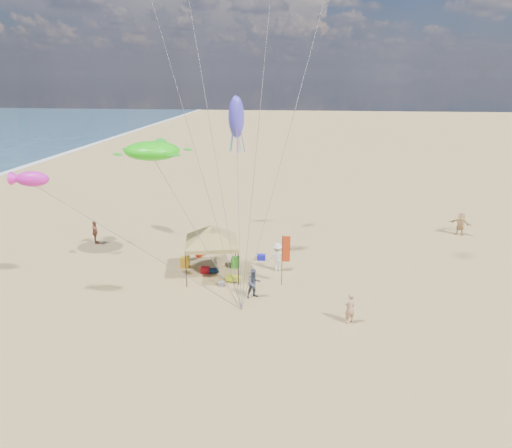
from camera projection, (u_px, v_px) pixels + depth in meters
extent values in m
plane|color=tan|center=(250.00, 315.00, 23.60)|extent=(280.00, 280.00, 0.00)
cylinder|color=black|center=(188.00, 252.00, 29.31)|extent=(0.06, 0.06, 2.02)
cylinder|color=black|center=(235.00, 250.00, 29.59)|extent=(0.06, 0.06, 2.02)
cylinder|color=black|center=(186.00, 271.00, 26.44)|extent=(0.06, 0.06, 2.02)
cylinder|color=black|center=(238.00, 269.00, 26.72)|extent=(0.06, 0.06, 2.02)
cube|color=#A08848|center=(212.00, 243.00, 27.66)|extent=(3.70, 3.70, 0.24)
pyramid|color=#A08848|center=(211.00, 225.00, 27.31)|extent=(6.00, 6.00, 1.01)
cylinder|color=black|center=(282.00, 260.00, 26.53)|extent=(0.04, 0.04, 3.13)
cube|color=red|center=(286.00, 249.00, 26.30)|extent=(0.46, 0.07, 1.57)
cube|color=#B40E18|center=(205.00, 270.00, 28.60)|extent=(0.54, 0.38, 0.38)
cube|color=#1718BB|center=(261.00, 257.00, 30.61)|extent=(0.54, 0.38, 0.38)
cylinder|color=#0B1D33|center=(214.00, 270.00, 28.57)|extent=(0.69, 0.54, 0.36)
cylinder|color=red|center=(200.00, 254.00, 31.22)|extent=(0.54, 0.69, 0.36)
cube|color=#2B8C19|center=(235.00, 262.00, 29.38)|extent=(0.50, 0.50, 0.70)
cube|color=yellow|center=(185.00, 262.00, 29.41)|extent=(0.50, 0.50, 0.70)
cube|color=slate|center=(221.00, 284.00, 26.85)|extent=(0.34, 0.30, 0.28)
cube|color=#CDDF18|center=(234.00, 278.00, 27.44)|extent=(0.90, 0.50, 0.24)
imported|color=tan|center=(350.00, 308.00, 22.67)|extent=(0.72, 0.66, 1.66)
imported|color=#3D4453|center=(254.00, 283.00, 25.26)|extent=(1.04, 0.99, 1.70)
imported|color=silver|center=(278.00, 257.00, 28.74)|extent=(1.26, 0.83, 1.83)
imported|color=#A35B3E|center=(95.00, 232.00, 33.36)|extent=(0.76, 1.11, 1.75)
imported|color=tan|center=(460.00, 224.00, 35.17)|extent=(1.70, 1.33, 1.80)
ellipsoid|color=#21ED0F|center=(152.00, 151.00, 26.35)|extent=(4.00, 3.65, 1.08)
ellipsoid|color=#DF1AB6|center=(32.00, 179.00, 23.85)|extent=(1.95, 1.24, 0.81)
ellipsoid|color=#4940DB|center=(236.00, 117.00, 28.81)|extent=(1.24, 1.24, 2.62)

